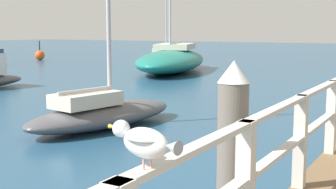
# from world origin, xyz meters

# --- Properties ---
(dock_piling_near) EXTENTS (0.29, 0.29, 1.90)m
(dock_piling_near) POSITION_xyz_m (-1.48, 4.62, 0.96)
(dock_piling_near) COLOR #6B6056
(dock_piling_near) RESTS_ON ground_plane
(seagull_foreground) EXTENTS (0.47, 0.22, 0.21)m
(seagull_foreground) POSITION_xyz_m (-1.11, 2.61, 1.64)
(seagull_foreground) COLOR white
(seagull_foreground) RESTS_ON pier_railing
(boat_1) EXTENTS (5.92, 9.52, 11.69)m
(boat_1) POSITION_xyz_m (-11.97, 21.65, 0.62)
(boat_1) COLOR #197266
(boat_1) RESTS_ON ground_plane
(boat_4) EXTENTS (2.88, 5.96, 6.44)m
(boat_4) POSITION_xyz_m (-18.25, 31.44, 0.33)
(boat_4) COLOR #4C4C51
(boat_4) RESTS_ON ground_plane
(boat_5) EXTENTS (2.11, 4.27, 4.81)m
(boat_5) POSITION_xyz_m (-6.35, 8.80, 0.34)
(boat_5) COLOR #4C4C51
(boat_5) RESTS_ON ground_plane
(channel_buoy) EXTENTS (0.70, 0.70, 1.40)m
(channel_buoy) POSITION_xyz_m (-24.93, 24.90, 0.36)
(channel_buoy) COLOR #E54C19
(channel_buoy) RESTS_ON ground_plane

